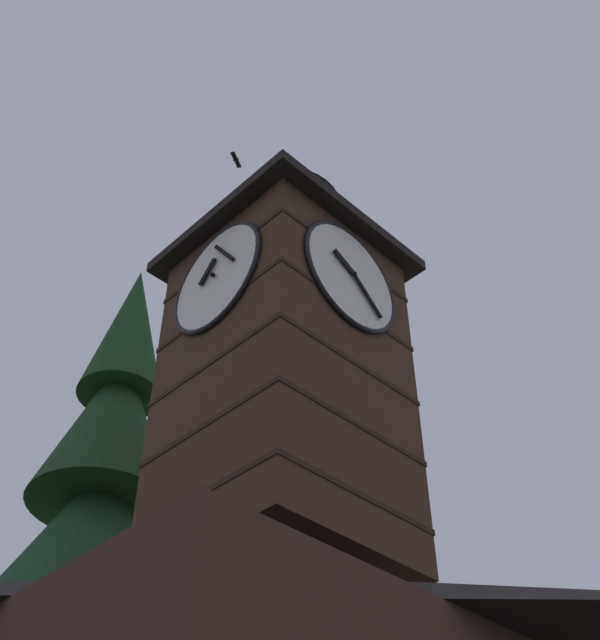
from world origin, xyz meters
name	(u,v)px	position (x,y,z in m)	size (l,w,h in m)	color
clock_tower	(284,363)	(-1.09, -1.59, 11.68)	(4.22, 4.22, 10.10)	#422B1E
moon	(8,623)	(-11.79, -33.84, 18.70)	(2.07, 2.07, 2.07)	silver
flying_bird_high	(319,187)	(-3.76, -3.07, 20.54)	(0.65, 0.49, 0.13)	black
flying_bird_low	(236,160)	(-2.35, -5.29, 22.61)	(0.62, 0.41, 0.11)	black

